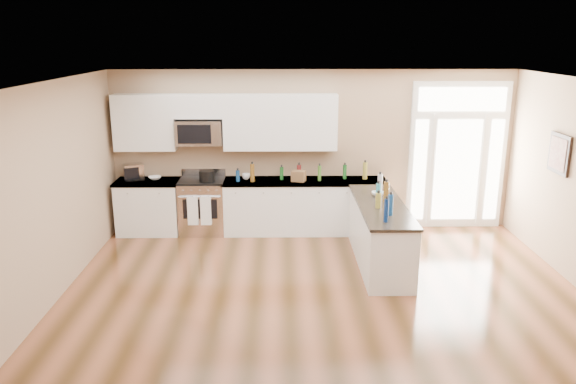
% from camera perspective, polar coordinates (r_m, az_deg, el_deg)
% --- Properties ---
extents(ground, '(8.00, 8.00, 0.00)m').
position_cam_1_polar(ground, '(6.63, 4.37, -14.71)').
color(ground, '#462D13').
extents(room_shell, '(8.00, 8.00, 8.00)m').
position_cam_1_polar(room_shell, '(5.96, 4.71, -0.36)').
color(room_shell, tan).
rests_on(room_shell, ground).
extents(back_cabinet_left, '(1.10, 0.66, 0.94)m').
position_cam_1_polar(back_cabinet_left, '(10.10, -13.93, -1.62)').
color(back_cabinet_left, white).
rests_on(back_cabinet_left, ground).
extents(back_cabinet_right, '(2.85, 0.66, 0.94)m').
position_cam_1_polar(back_cabinet_right, '(9.84, 1.66, -1.61)').
color(back_cabinet_right, white).
rests_on(back_cabinet_right, ground).
extents(peninsula_cabinet, '(0.69, 2.32, 0.94)m').
position_cam_1_polar(peninsula_cabinet, '(8.59, 9.30, -4.43)').
color(peninsula_cabinet, white).
rests_on(peninsula_cabinet, ground).
extents(upper_cabinet_left, '(1.04, 0.33, 0.95)m').
position_cam_1_polar(upper_cabinet_left, '(9.92, -14.35, 6.87)').
color(upper_cabinet_left, white).
rests_on(upper_cabinet_left, room_shell).
extents(upper_cabinet_right, '(1.94, 0.33, 0.95)m').
position_cam_1_polar(upper_cabinet_right, '(9.64, -0.79, 7.11)').
color(upper_cabinet_right, white).
rests_on(upper_cabinet_right, room_shell).
extents(upper_cabinet_short, '(0.82, 0.33, 0.40)m').
position_cam_1_polar(upper_cabinet_short, '(9.71, -9.06, 8.61)').
color(upper_cabinet_short, white).
rests_on(upper_cabinet_short, room_shell).
extents(microwave, '(0.78, 0.41, 0.42)m').
position_cam_1_polar(microwave, '(9.73, -8.99, 6.01)').
color(microwave, silver).
rests_on(microwave, room_shell).
extents(entry_door, '(1.70, 0.10, 2.60)m').
position_cam_1_polar(entry_door, '(10.35, 16.80, 3.53)').
color(entry_door, white).
rests_on(entry_door, ground).
extents(wall_art_near, '(0.05, 0.58, 0.58)m').
position_cam_1_polar(wall_art_near, '(9.02, 25.85, 3.52)').
color(wall_art_near, black).
rests_on(wall_art_near, room_shell).
extents(kitchen_range, '(0.78, 0.69, 1.08)m').
position_cam_1_polar(kitchen_range, '(9.91, -8.66, -1.40)').
color(kitchen_range, silver).
rests_on(kitchen_range, ground).
extents(stockpot, '(0.29, 0.29, 0.20)m').
position_cam_1_polar(stockpot, '(9.65, -8.25, 1.66)').
color(stockpot, black).
rests_on(stockpot, kitchen_range).
extents(toaster_oven, '(0.40, 0.36, 0.27)m').
position_cam_1_polar(toaster_oven, '(10.07, -15.41, 2.00)').
color(toaster_oven, silver).
rests_on(toaster_oven, back_cabinet_left).
extents(cardboard_box, '(0.27, 0.23, 0.18)m').
position_cam_1_polar(cardboard_box, '(9.60, 1.08, 1.64)').
color(cardboard_box, brown).
rests_on(cardboard_box, back_cabinet_right).
extents(bowl_left, '(0.28, 0.28, 0.05)m').
position_cam_1_polar(bowl_left, '(10.01, -13.38, 1.40)').
color(bowl_left, white).
rests_on(bowl_left, back_cabinet_left).
extents(bowl_peninsula, '(0.24, 0.24, 0.06)m').
position_cam_1_polar(bowl_peninsula, '(8.84, 9.14, -0.18)').
color(bowl_peninsula, white).
rests_on(bowl_peninsula, peninsula_cabinet).
extents(cup_counter, '(0.15, 0.15, 0.10)m').
position_cam_1_polar(cup_counter, '(9.76, -4.28, 1.59)').
color(cup_counter, white).
rests_on(cup_counter, back_cabinet_right).
extents(counter_bottles, '(2.40, 2.44, 0.32)m').
position_cam_1_polar(counter_bottles, '(8.98, 5.55, 0.85)').
color(counter_bottles, '#19591E').
rests_on(counter_bottles, back_cabinet_right).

